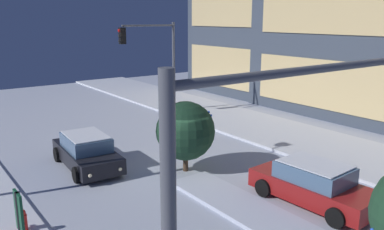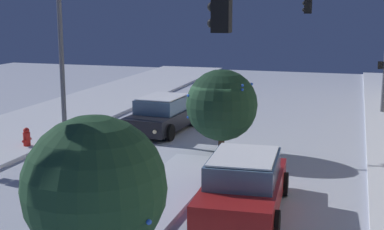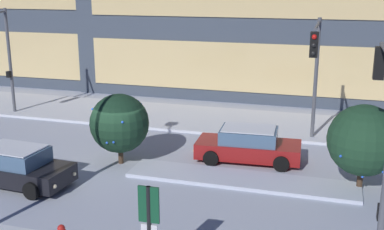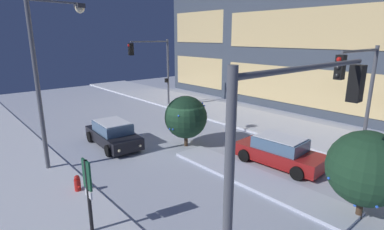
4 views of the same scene
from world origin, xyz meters
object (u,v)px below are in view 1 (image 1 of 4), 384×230
Objects in this scene: fire_hydrant at (23,222)px; decorated_tree_median at (185,131)px; traffic_light_corner_far_left at (154,53)px; traffic_light_corner_near_right at (293,182)px; car_far at (313,184)px; car_near at (87,152)px.

decorated_tree_median is (-1.37, 7.00, 1.39)m from fire_hydrant.
fire_hydrant is at bearing 44.14° from traffic_light_corner_far_left.
traffic_light_corner_near_right is 1.95× the size of decorated_tree_median.
traffic_light_corner_near_right is at bearing -27.25° from decorated_tree_median.
decorated_tree_median is at bearing 16.26° from car_far.
car_far is at bearing 80.93° from traffic_light_corner_far_left.
traffic_light_corner_near_right is (19.33, -9.26, -0.06)m from traffic_light_corner_far_left.
traffic_light_corner_near_right is 7.21× the size of fire_hydrant.
fire_hydrant is 0.27× the size of decorated_tree_median.
traffic_light_corner_far_left is 16.06m from fire_hydrant.
car_near is 10.52m from traffic_light_corner_far_left.
fire_hydrant is (4.29, -3.76, -0.32)m from car_near.
car_far is (8.10, 5.10, 0.00)m from car_near.
fire_hydrant is at bearing -78.91° from decorated_tree_median.
fire_hydrant is (-8.46, -1.94, -3.73)m from traffic_light_corner_near_right.
car_far is 15.26m from traffic_light_corner_far_left.
traffic_light_corner_far_left is at bearing 134.14° from fire_hydrant.
decorated_tree_median is at bearing 101.09° from fire_hydrant.
traffic_light_corner_far_left is at bearing 135.05° from car_near.
fire_hydrant is 7.27m from decorated_tree_median.
car_far is 5.61m from decorated_tree_median.
car_near is at bearing 138.77° from fire_hydrant.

